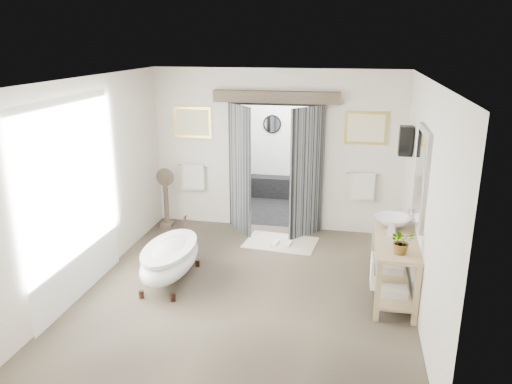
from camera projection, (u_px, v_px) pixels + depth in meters
The scene contains 13 objects.
ground_plane at pixel (248, 289), 7.05m from camera, with size 5.00×5.00×0.00m, color brown.
room_shell at pixel (242, 163), 6.39m from camera, with size 4.52×5.02×2.91m.
shower_room at pixel (287, 161), 10.52m from camera, with size 2.22×2.01×2.51m.
back_wall_dressing at pixel (275, 147), 8.76m from camera, with size 3.82×0.72×2.52m.
clawfoot_tub at pixel (170, 258), 7.16m from camera, with size 0.69×1.54×0.75m.
vanity at pixel (392, 261), 6.75m from camera, with size 0.57×1.60×0.85m.
pedestal_mirror at pixel (166, 202), 9.24m from camera, with size 0.33×0.22×1.13m.
rug at pixel (281, 242), 8.62m from camera, with size 1.20×0.80×0.01m, color beige.
slippers at pixel (282, 243), 8.52m from camera, with size 0.36×0.26×0.05m.
basin at pixel (393, 222), 6.93m from camera, with size 0.50×0.50×0.17m, color white.
plant at pixel (402, 241), 6.10m from camera, with size 0.29×0.25×0.32m, color gray.
soap_bottle_a at pixel (392, 229), 6.64m from camera, with size 0.09×0.09×0.20m, color gray.
soap_bottle_b at pixel (392, 214), 7.24m from camera, with size 0.15×0.15×0.19m, color gray.
Camera 1 is at (1.33, -6.19, 3.39)m, focal length 35.00 mm.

